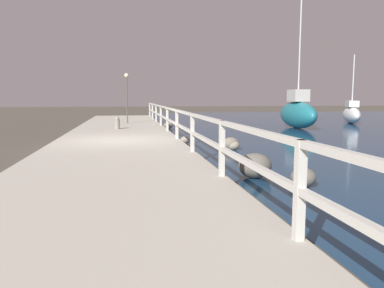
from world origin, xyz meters
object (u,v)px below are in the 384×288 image
dock_lamp (127,86)px  sailboat_white (351,114)px  sailboat_teal (298,113)px  mooring_bollard (117,123)px

dock_lamp → sailboat_white: bearing=6.6°
sailboat_teal → dock_lamp: bearing=173.7°
sailboat_white → sailboat_teal: bearing=-127.2°
mooring_bollard → sailboat_teal: bearing=13.3°
sailboat_teal → sailboat_white: size_ratio=1.76×
mooring_bollard → sailboat_teal: sailboat_teal is taller
dock_lamp → sailboat_teal: 9.99m
dock_lamp → sailboat_teal: size_ratio=0.35×
mooring_bollard → sailboat_white: 16.77m
dock_lamp → mooring_bollard: bearing=-97.1°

